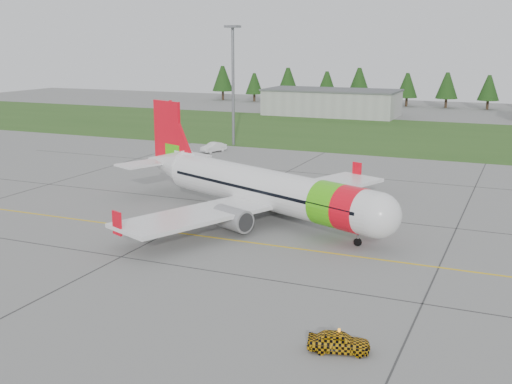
% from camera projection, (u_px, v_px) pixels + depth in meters
% --- Properties ---
extents(ground, '(320.00, 320.00, 0.00)m').
position_uv_depth(ground, '(287.00, 283.00, 48.27)').
color(ground, gray).
rests_on(ground, ground).
extents(aircraft, '(34.53, 32.79, 11.00)m').
position_uv_depth(aircraft, '(262.00, 189.00, 65.02)').
color(aircraft, white).
rests_on(aircraft, ground).
extents(follow_me_car, '(1.58, 1.74, 3.67)m').
position_uv_depth(follow_me_car, '(339.00, 322.00, 37.16)').
color(follow_me_car, '#F6B30D').
rests_on(follow_me_car, ground).
extents(service_van, '(2.07, 2.02, 4.69)m').
position_uv_depth(service_van, '(213.00, 138.00, 105.09)').
color(service_van, white).
rests_on(service_van, ground).
extents(grass_strip, '(320.00, 50.00, 0.03)m').
position_uv_depth(grass_strip, '(440.00, 137.00, 121.52)').
color(grass_strip, '#30561E').
rests_on(grass_strip, ground).
extents(taxi_guideline, '(120.00, 0.25, 0.02)m').
position_uv_depth(taxi_guideline, '(320.00, 252.00, 55.41)').
color(taxi_guideline, gold).
rests_on(taxi_guideline, ground).
extents(hangar_west, '(32.00, 14.00, 6.00)m').
position_uv_depth(hangar_west, '(331.00, 103.00, 157.46)').
color(hangar_west, '#A8A8A3').
rests_on(hangar_west, ground).
extents(floodlight_mast, '(0.50, 0.50, 20.00)m').
position_uv_depth(floodlight_mast, '(233.00, 88.00, 110.18)').
color(floodlight_mast, slate).
rests_on(floodlight_mast, ground).
extents(treeline, '(160.00, 8.00, 10.00)m').
position_uv_depth(treeline, '(471.00, 91.00, 170.40)').
color(treeline, '#1C3F14').
rests_on(treeline, ground).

